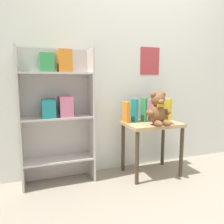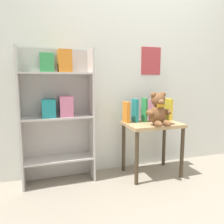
# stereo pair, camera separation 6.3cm
# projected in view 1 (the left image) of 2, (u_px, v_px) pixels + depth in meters

# --- Properties ---
(wall_back) EXTENTS (4.80, 0.07, 2.50)m
(wall_back) POSITION_uv_depth(u_px,v_px,m) (135.00, 62.00, 2.56)
(wall_back) COLOR silver
(wall_back) RESTS_ON ground_plane
(bookshelf_side) EXTENTS (0.71, 0.26, 1.35)m
(bookshelf_side) POSITION_uv_depth(u_px,v_px,m) (57.00, 107.00, 2.18)
(bookshelf_side) COLOR #BCB7B2
(bookshelf_side) RESTS_ON ground_plane
(display_table) EXTENTS (0.59, 0.42, 0.58)m
(display_table) POSITION_uv_depth(u_px,v_px,m) (152.00, 131.00, 2.40)
(display_table) COLOR tan
(display_table) RESTS_ON ground_plane
(teddy_bear) EXTENTS (0.26, 0.24, 0.34)m
(teddy_bear) POSITION_uv_depth(u_px,v_px,m) (158.00, 110.00, 2.25)
(teddy_bear) COLOR brown
(teddy_bear) RESTS_ON display_table
(book_standing_orange) EXTENTS (0.04, 0.13, 0.23)m
(book_standing_orange) POSITION_uv_depth(u_px,v_px,m) (126.00, 112.00, 2.39)
(book_standing_orange) COLOR orange
(book_standing_orange) RESTS_ON display_table
(book_standing_teal) EXTENTS (0.04, 0.13, 0.26)m
(book_standing_teal) POSITION_uv_depth(u_px,v_px,m) (134.00, 110.00, 2.42)
(book_standing_teal) COLOR teal
(book_standing_teal) RESTS_ON display_table
(book_standing_green) EXTENTS (0.03, 0.11, 0.26)m
(book_standing_green) POSITION_uv_depth(u_px,v_px,m) (144.00, 110.00, 2.44)
(book_standing_green) COLOR #33934C
(book_standing_green) RESTS_ON display_table
(book_standing_pink) EXTENTS (0.04, 0.15, 0.24)m
(book_standing_pink) POSITION_uv_depth(u_px,v_px,m) (152.00, 110.00, 2.48)
(book_standing_pink) COLOR #D17093
(book_standing_pink) RESTS_ON display_table
(book_standing_blue) EXTENTS (0.04, 0.12, 0.24)m
(book_standing_blue) POSITION_uv_depth(u_px,v_px,m) (159.00, 110.00, 2.53)
(book_standing_blue) COLOR #2D51B7
(book_standing_blue) RESTS_ON display_table
(book_standing_yellow) EXTENTS (0.03, 0.13, 0.25)m
(book_standing_yellow) POSITION_uv_depth(u_px,v_px,m) (167.00, 109.00, 2.56)
(book_standing_yellow) COLOR gold
(book_standing_yellow) RESTS_ON display_table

